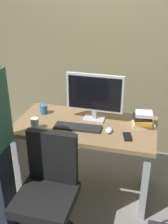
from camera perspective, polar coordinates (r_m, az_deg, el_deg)
ground_plane at (r=2.99m, az=0.25°, el=-15.32°), size 9.00×9.00×0.00m
wall_back at (r=3.18m, az=4.61°, el=17.22°), size 6.40×0.10×3.00m
desk at (r=2.69m, az=0.27°, el=-7.08°), size 1.31×0.68×0.75m
office_chair at (r=2.26m, az=-7.43°, el=-17.22°), size 0.52×0.52×0.94m
monitor at (r=2.55m, az=2.22°, el=3.59°), size 0.54×0.14×0.46m
keyboard at (r=2.49m, az=-1.31°, el=-3.19°), size 0.44×0.15×0.02m
mouse at (r=2.44m, az=5.23°, el=-3.80°), size 0.06×0.10×0.03m
cup_near_keyboard at (r=2.50m, az=-10.20°, el=-2.39°), size 0.07×0.07×0.10m
cup_by_monitor at (r=2.78m, az=-8.39°, el=0.55°), size 0.08×0.08×0.09m
book_stack at (r=2.56m, az=12.25°, el=-1.59°), size 0.22×0.17×0.14m
cell_phone at (r=2.39m, az=9.04°, el=-5.09°), size 0.10×0.16×0.01m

